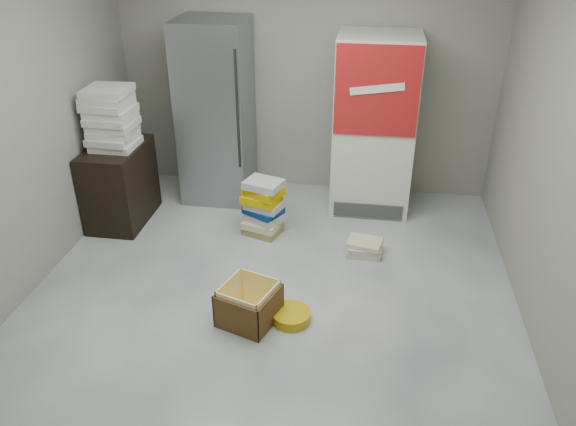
# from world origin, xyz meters

# --- Properties ---
(ground) EXTENTS (5.00, 5.00, 0.00)m
(ground) POSITION_xyz_m (0.00, 0.00, 0.00)
(ground) COLOR silver
(ground) RESTS_ON ground
(room_shell) EXTENTS (4.04, 5.04, 2.82)m
(room_shell) POSITION_xyz_m (0.00, 0.00, 1.80)
(room_shell) COLOR gray
(room_shell) RESTS_ON ground
(steel_fridge) EXTENTS (0.70, 0.72, 1.90)m
(steel_fridge) POSITION_xyz_m (-0.90, 2.13, 0.95)
(steel_fridge) COLOR gray
(steel_fridge) RESTS_ON ground
(coke_cooler) EXTENTS (0.80, 0.73, 1.80)m
(coke_cooler) POSITION_xyz_m (0.75, 2.12, 0.90)
(coke_cooler) COLOR silver
(coke_cooler) RESTS_ON ground
(wood_shelf) EXTENTS (0.50, 0.80, 0.80)m
(wood_shelf) POSITION_xyz_m (-1.73, 1.40, 0.40)
(wood_shelf) COLOR black
(wood_shelf) RESTS_ON ground
(supply_box_stack) EXTENTS (0.44, 0.44, 0.58)m
(supply_box_stack) POSITION_xyz_m (-1.72, 1.40, 1.09)
(supply_box_stack) COLOR silver
(supply_box_stack) RESTS_ON wood_shelf
(phonebook_stack_main) EXTENTS (0.44, 0.41, 0.57)m
(phonebook_stack_main) POSITION_xyz_m (-0.26, 1.35, 0.29)
(phonebook_stack_main) COLOR olive
(phonebook_stack_main) RESTS_ON ground
(phonebook_stack_side) EXTENTS (0.35, 0.29, 0.14)m
(phonebook_stack_side) POSITION_xyz_m (0.74, 1.10, 0.07)
(phonebook_stack_side) COLOR beige
(phonebook_stack_side) RESTS_ON ground
(cardboard_box) EXTENTS (0.51, 0.51, 0.32)m
(cardboard_box) POSITION_xyz_m (-0.12, 0.00, 0.13)
(cardboard_box) COLOR yellow
(cardboard_box) RESTS_ON ground
(bucket_lid) EXTENTS (0.36, 0.36, 0.08)m
(bucket_lid) POSITION_xyz_m (0.21, 0.05, 0.04)
(bucket_lid) COLOR #C19A0E
(bucket_lid) RESTS_ON ground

